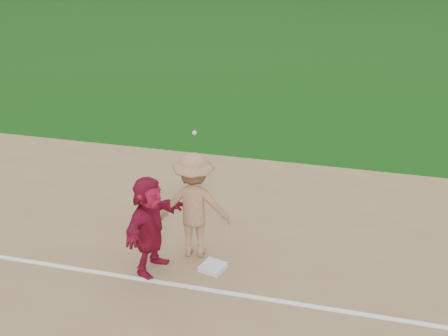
# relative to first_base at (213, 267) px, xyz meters

# --- Properties ---
(ground) EXTENTS (160.00, 160.00, 0.00)m
(ground) POSITION_rel_first_base_xyz_m (-0.22, 0.17, -0.07)
(ground) COLOR #10420C
(ground) RESTS_ON ground
(foul_line) EXTENTS (60.00, 0.10, 0.01)m
(foul_line) POSITION_rel_first_base_xyz_m (-0.22, -0.63, -0.04)
(foul_line) COLOR white
(foul_line) RESTS_ON infield_dirt
(first_base) EXTENTS (0.50, 0.50, 0.09)m
(first_base) POSITION_rel_first_base_xyz_m (0.00, 0.00, 0.00)
(first_base) COLOR silver
(first_base) RESTS_ON infield_dirt
(base_runner) EXTENTS (0.89, 1.79, 1.85)m
(base_runner) POSITION_rel_first_base_xyz_m (-1.08, -0.27, 0.88)
(base_runner) COLOR maroon
(base_runner) RESTS_ON infield_dirt
(first_base_play) EXTENTS (1.43, 0.95, 2.58)m
(first_base_play) POSITION_rel_first_base_xyz_m (-0.47, 0.44, 0.99)
(first_base_play) COLOR gray
(first_base_play) RESTS_ON infield_dirt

